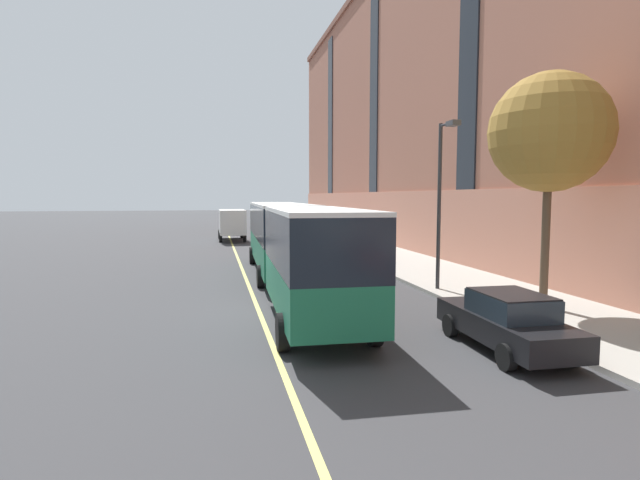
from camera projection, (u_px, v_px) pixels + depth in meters
ground_plane at (277, 309)px, 17.77m from camera, size 260.00×260.00×0.00m
sidewalk at (468, 284)px, 22.58m from camera, size 5.26×160.00×0.15m
city_bus at (289, 240)px, 21.58m from camera, size 3.32×20.83×3.66m
parked_car_green_0 at (323, 244)px, 34.29m from camera, size 2.12×4.30×1.56m
parked_car_white_1 at (304, 235)px, 41.47m from camera, size 1.98×4.36×1.56m
parked_car_red_2 at (293, 230)px, 48.23m from camera, size 2.10×4.47×1.56m
parked_car_black_3 at (507, 321)px, 12.98m from camera, size 1.97×4.71×1.56m
box_truck at (232, 223)px, 44.96m from camera, size 2.40×6.72×2.83m
street_tree_mid_block at (550, 133)px, 17.01m from camera, size 4.08×4.08×8.09m
street_lamp at (442, 188)px, 20.43m from camera, size 0.36×1.48×6.85m
lane_centerline at (252, 294)px, 20.56m from camera, size 0.16×140.00×0.01m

